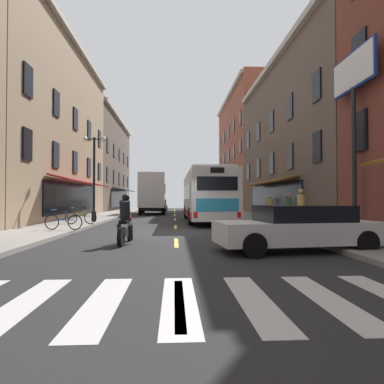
{
  "coord_description": "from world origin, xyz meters",
  "views": [
    {
      "loc": [
        -0.08,
        -14.86,
        1.49
      ],
      "look_at": [
        0.94,
        3.88,
        1.88
      ],
      "focal_mm": 31.13,
      "sensor_mm": 36.0,
      "label": 1
    }
  ],
  "objects_px": {
    "bicycle_near": "(81,217)",
    "street_lamp_twin": "(94,174)",
    "pedestrian_near": "(240,204)",
    "pedestrian_far": "(288,207)",
    "bicycle_mid": "(63,221)",
    "pedestrian_rear": "(301,207)",
    "box_truck": "(153,194)",
    "pedestrian_mid": "(270,208)",
    "transit_bus": "(206,196)",
    "sedan_near": "(298,228)",
    "sedan_mid": "(160,205)",
    "motorcycle_rider": "(126,222)",
    "billboard_sign": "(354,94)"
  },
  "relations": [
    {
      "from": "motorcycle_rider",
      "to": "bicycle_near",
      "type": "height_order",
      "value": "motorcycle_rider"
    },
    {
      "from": "billboard_sign",
      "to": "pedestrian_near",
      "type": "relative_size",
      "value": 4.25
    },
    {
      "from": "pedestrian_near",
      "to": "pedestrian_mid",
      "type": "height_order",
      "value": "pedestrian_near"
    },
    {
      "from": "transit_bus",
      "to": "sedan_mid",
      "type": "distance_m",
      "value": 21.3
    },
    {
      "from": "box_truck",
      "to": "motorcycle_rider",
      "type": "relative_size",
      "value": 3.38
    },
    {
      "from": "billboard_sign",
      "to": "sedan_mid",
      "type": "height_order",
      "value": "billboard_sign"
    },
    {
      "from": "box_truck",
      "to": "bicycle_mid",
      "type": "distance_m",
      "value": 18.5
    },
    {
      "from": "sedan_near",
      "to": "pedestrian_rear",
      "type": "height_order",
      "value": "pedestrian_rear"
    },
    {
      "from": "pedestrian_mid",
      "to": "pedestrian_far",
      "type": "height_order",
      "value": "pedestrian_far"
    },
    {
      "from": "billboard_sign",
      "to": "street_lamp_twin",
      "type": "relative_size",
      "value": 1.4
    },
    {
      "from": "bicycle_mid",
      "to": "street_lamp_twin",
      "type": "distance_m",
      "value": 6.0
    },
    {
      "from": "sedan_mid",
      "to": "pedestrian_far",
      "type": "bearing_deg",
      "value": -70.61
    },
    {
      "from": "billboard_sign",
      "to": "pedestrian_mid",
      "type": "distance_m",
      "value": 8.31
    },
    {
      "from": "sedan_near",
      "to": "pedestrian_far",
      "type": "xyz_separation_m",
      "value": [
        3.1,
        9.7,
        0.33
      ]
    },
    {
      "from": "transit_bus",
      "to": "motorcycle_rider",
      "type": "distance_m",
      "value": 11.63
    },
    {
      "from": "pedestrian_mid",
      "to": "street_lamp_twin",
      "type": "bearing_deg",
      "value": 123.97
    },
    {
      "from": "bicycle_mid",
      "to": "pedestrian_mid",
      "type": "xyz_separation_m",
      "value": [
        10.53,
        4.56,
        0.45
      ]
    },
    {
      "from": "pedestrian_mid",
      "to": "pedestrian_far",
      "type": "bearing_deg",
      "value": -75.47
    },
    {
      "from": "pedestrian_mid",
      "to": "pedestrian_rear",
      "type": "bearing_deg",
      "value": -136.07
    },
    {
      "from": "pedestrian_near",
      "to": "pedestrian_far",
      "type": "xyz_separation_m",
      "value": [
        0.91,
        -9.51,
        -0.03
      ]
    },
    {
      "from": "bicycle_near",
      "to": "pedestrian_rear",
      "type": "bearing_deg",
      "value": -13.82
    },
    {
      "from": "sedan_mid",
      "to": "bicycle_near",
      "type": "bearing_deg",
      "value": -97.32
    },
    {
      "from": "transit_bus",
      "to": "bicycle_mid",
      "type": "xyz_separation_m",
      "value": [
        -6.97,
        -7.25,
        -1.22
      ]
    },
    {
      "from": "transit_bus",
      "to": "pedestrian_mid",
      "type": "relative_size",
      "value": 7.14
    },
    {
      "from": "motorcycle_rider",
      "to": "pedestrian_far",
      "type": "xyz_separation_m",
      "value": [
        8.25,
        7.84,
        0.29
      ]
    },
    {
      "from": "sedan_near",
      "to": "pedestrian_rear",
      "type": "bearing_deg",
      "value": 68.04
    },
    {
      "from": "street_lamp_twin",
      "to": "box_truck",
      "type": "bearing_deg",
      "value": 77.92
    },
    {
      "from": "sedan_near",
      "to": "pedestrian_near",
      "type": "xyz_separation_m",
      "value": [
        2.2,
        19.21,
        0.37
      ]
    },
    {
      "from": "pedestrian_near",
      "to": "sedan_mid",
      "type": "bearing_deg",
      "value": 52.81
    },
    {
      "from": "bicycle_mid",
      "to": "pedestrian_far",
      "type": "distance_m",
      "value": 12.22
    },
    {
      "from": "street_lamp_twin",
      "to": "transit_bus",
      "type": "bearing_deg",
      "value": 14.42
    },
    {
      "from": "bicycle_near",
      "to": "bicycle_mid",
      "type": "bearing_deg",
      "value": -87.13
    },
    {
      "from": "pedestrian_near",
      "to": "box_truck",
      "type": "bearing_deg",
      "value": 84.94
    },
    {
      "from": "motorcycle_rider",
      "to": "pedestrian_near",
      "type": "bearing_deg",
      "value": 67.06
    },
    {
      "from": "pedestrian_near",
      "to": "street_lamp_twin",
      "type": "height_order",
      "value": "street_lamp_twin"
    },
    {
      "from": "sedan_mid",
      "to": "bicycle_mid",
      "type": "xyz_separation_m",
      "value": [
        -3.03,
        -28.16,
        -0.23
      ]
    },
    {
      "from": "pedestrian_rear",
      "to": "street_lamp_twin",
      "type": "relative_size",
      "value": 0.36
    },
    {
      "from": "motorcycle_rider",
      "to": "pedestrian_near",
      "type": "distance_m",
      "value": 18.85
    },
    {
      "from": "pedestrian_far",
      "to": "pedestrian_near",
      "type": "bearing_deg",
      "value": -120.7
    },
    {
      "from": "bicycle_near",
      "to": "street_lamp_twin",
      "type": "xyz_separation_m",
      "value": [
        0.18,
        2.14,
        2.49
      ]
    },
    {
      "from": "pedestrian_mid",
      "to": "street_lamp_twin",
      "type": "distance_m",
      "value": 10.75
    },
    {
      "from": "pedestrian_rear",
      "to": "motorcycle_rider",
      "type": "bearing_deg",
      "value": 4.62
    },
    {
      "from": "sedan_mid",
      "to": "motorcycle_rider",
      "type": "bearing_deg",
      "value": -89.62
    },
    {
      "from": "box_truck",
      "to": "billboard_sign",
      "type": "bearing_deg",
      "value": -65.61
    },
    {
      "from": "box_truck",
      "to": "sedan_mid",
      "type": "xyz_separation_m",
      "value": [
        0.28,
        9.93,
        -1.28
      ]
    },
    {
      "from": "pedestrian_mid",
      "to": "billboard_sign",
      "type": "bearing_deg",
      "value": -128.91
    },
    {
      "from": "sedan_near",
      "to": "pedestrian_near",
      "type": "distance_m",
      "value": 19.34
    },
    {
      "from": "bicycle_mid",
      "to": "pedestrian_mid",
      "type": "height_order",
      "value": "pedestrian_mid"
    },
    {
      "from": "pedestrian_near",
      "to": "street_lamp_twin",
      "type": "bearing_deg",
      "value": 153.04
    },
    {
      "from": "bicycle_near",
      "to": "pedestrian_near",
      "type": "xyz_separation_m",
      "value": [
        10.75,
        10.32,
        0.53
      ]
    }
  ]
}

